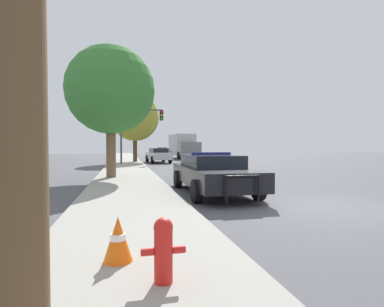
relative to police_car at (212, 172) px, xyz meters
The scene contains 12 objects.
ground_plane 3.72m from the police_car, 51.64° to the right, with size 110.00×110.00×0.00m, color #4F4F54.
sidewalk_left 4.08m from the police_car, 134.71° to the right, with size 3.00×110.00×0.13m.
police_car is the anchor object (origin of this frame).
fire_hydrant 7.14m from the police_car, 111.18° to the right, with size 0.50×0.22×0.72m.
traffic_light 16.35m from the police_car, 96.11° to the left, with size 3.65×0.35×4.75m.
car_background_oncoming 26.79m from the police_car, 79.15° to the left, with size 2.13×4.42×1.41m.
car_background_distant 42.36m from the police_car, 85.27° to the left, with size 2.20×4.61×1.32m.
car_background_midblock 18.83m from the police_car, 89.24° to the left, with size 2.20×4.76×1.40m.
box_truck 27.83m from the police_car, 80.91° to the left, with size 2.91×7.51×3.09m.
tree_sidewalk_mid 19.31m from the police_car, 95.89° to the left, with size 4.56×4.56×6.50m.
tree_sidewalk_near 7.03m from the police_car, 126.26° to the left, with size 4.20×4.20×6.27m.
traffic_cone 6.68m from the police_car, 117.49° to the right, with size 0.38×0.38×0.59m.
Camera 1 is at (-5.27, -7.06, 1.65)m, focal length 28.00 mm.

